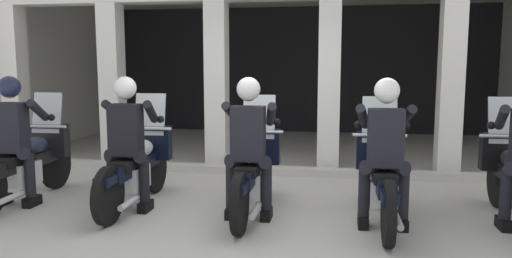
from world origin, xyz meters
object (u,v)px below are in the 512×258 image
at_px(police_officer_center, 249,136).
at_px(police_officer_right, 385,140).
at_px(motorcycle_center, 253,169).
at_px(motorcycle_right, 381,176).
at_px(motorcycle_far_left, 30,161).
at_px(police_officer_left, 127,132).
at_px(motorcycle_left, 138,164).
at_px(police_officer_far_left, 13,130).

xyz_separation_m(police_officer_center, police_officer_right, (1.45, -0.09, 0.00)).
bearing_deg(motorcycle_center, motorcycle_right, -6.24).
bearing_deg(motorcycle_far_left, police_officer_left, -12.59).
bearing_deg(motorcycle_right, police_officer_right, -97.69).
bearing_deg(motorcycle_right, police_officer_center, -179.92).
bearing_deg(police_officer_right, police_officer_left, 169.37).
xyz_separation_m(motorcycle_far_left, police_officer_right, (4.36, -0.43, 0.44)).
bearing_deg(motorcycle_center, motorcycle_left, 174.58).
xyz_separation_m(police_officer_far_left, police_officer_right, (4.36, -0.14, 0.00)).
bearing_deg(police_officer_far_left, motorcycle_left, 9.49).
xyz_separation_m(police_officer_far_left, motorcycle_center, (2.91, 0.23, -0.44)).
bearing_deg(motorcycle_center, police_officer_center, -92.88).
xyz_separation_m(police_officer_left, police_officer_center, (1.45, -0.07, 0.00)).
relative_size(motorcycle_left, motorcycle_center, 1.00).
bearing_deg(motorcycle_right, police_officer_far_left, 174.43).
distance_m(motorcycle_far_left, police_officer_left, 1.54).
bearing_deg(police_officer_right, motorcycle_center, 158.07).
distance_m(motorcycle_center, motorcycle_right, 1.46).
bearing_deg(motorcycle_far_left, motorcycle_center, -3.31).
height_order(motorcycle_far_left, motorcycle_center, same).
height_order(motorcycle_left, police_officer_left, police_officer_left).
bearing_deg(police_officer_right, motorcycle_far_left, 167.00).
distance_m(police_officer_left, police_officer_center, 1.45).
bearing_deg(motorcycle_far_left, motorcycle_left, -1.51).
distance_m(police_officer_center, police_officer_right, 1.46).
distance_m(police_officer_center, motorcycle_right, 1.53).
bearing_deg(police_officer_left, motorcycle_center, 7.24).
height_order(police_officer_far_left, motorcycle_center, police_officer_far_left).
relative_size(motorcycle_far_left, police_officer_far_left, 1.29).
distance_m(motorcycle_far_left, police_officer_far_left, 0.52).
bearing_deg(police_officer_center, police_officer_right, -6.24).
xyz_separation_m(motorcycle_far_left, police_officer_left, (1.45, -0.26, 0.44)).
bearing_deg(motorcycle_center, police_officer_right, -17.12).
relative_size(police_officer_far_left, police_officer_center, 1.00).
relative_size(police_officer_left, motorcycle_right, 0.78).
xyz_separation_m(motorcycle_left, motorcycle_center, (1.45, -0.07, 0.00)).
height_order(motorcycle_left, motorcycle_right, same).
distance_m(police_officer_far_left, police_officer_left, 1.45).
relative_size(motorcycle_center, motorcycle_right, 1.00).
relative_size(motorcycle_left, police_officer_center, 1.29).
bearing_deg(police_officer_center, motorcycle_far_left, 170.82).
relative_size(police_officer_left, motorcycle_center, 0.78).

